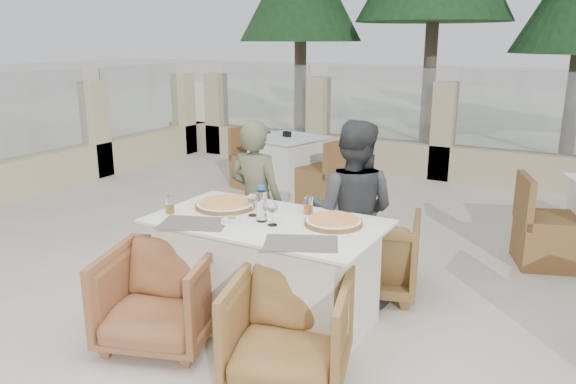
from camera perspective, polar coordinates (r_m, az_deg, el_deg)
The scene contains 22 objects.
ground at distance 4.28m, azimuth -1.66°, elevation -12.28°, with size 80.00×80.00×0.00m, color beige.
sand_patch at distance 17.47m, azimuth 22.87°, elevation 7.66°, with size 30.00×16.00×0.01m, color beige.
perimeter_wall_far at distance 8.36m, azimuth 15.55°, elevation 6.66°, with size 10.00×0.34×1.60m, color tan, non-canonical shape.
perimeter_wall_left at distance 8.10m, azimuth -24.26°, elevation 5.60°, with size 0.34×7.00×1.60m, color beige, non-canonical shape.
dining_table at distance 4.02m, azimuth -2.11°, elevation -8.09°, with size 1.60×0.90×0.77m, color silver, non-canonical shape.
placemat_near_left at distance 3.86m, azimuth -9.53°, elevation -3.15°, with size 0.45×0.30×0.00m, color #5C574F.
placemat_near_right at distance 3.45m, azimuth 1.34°, elevation -5.21°, with size 0.45×0.30×0.00m, color #5C584E.
pizza_left at distance 4.19m, azimuth -6.40°, elevation -1.18°, with size 0.44×0.44×0.06m, color #D35E1C.
pizza_right at distance 3.79m, azimuth 4.63°, elevation -2.97°, with size 0.39×0.39×0.05m, color #D3471C.
water_bottle at distance 3.83m, azimuth -2.70°, elevation -1.16°, with size 0.07×0.07×0.25m, color #A2C1D6.
wine_glass_centre at distance 3.96m, azimuth -3.62°, elevation -1.14°, with size 0.08×0.08×0.18m, color white, non-canonical shape.
wine_glass_near at distance 3.75m, azimuth -1.60°, elevation -2.07°, with size 0.08×0.08×0.18m, color white, non-canonical shape.
beer_glass_left at distance 4.10m, azimuth -11.91°, elevation -1.30°, with size 0.06×0.06×0.12m, color orange.
beer_glass_right at distance 4.00m, azimuth 2.08°, elevation -1.33°, with size 0.07×0.07×0.13m, color orange.
olive_dish at distance 3.83m, azimuth -5.76°, elevation -2.84°, with size 0.11×0.11×0.04m, color silver, non-canonical shape.
armchair_far_left at distance 4.85m, azimuth -0.83°, elevation -4.66°, with size 0.69×0.71×0.65m, color brown.
armchair_far_right at distance 4.58m, azimuth 8.72°, elevation -6.09°, with size 0.69×0.71×0.65m, color brown.
armchair_near_left at distance 3.88m, azimuth -12.93°, elevation -10.35°, with size 0.70×0.72×0.66m, color #925A35.
armchair_near_right at distance 3.40m, azimuth 0.07°, elevation -13.84°, with size 0.69×0.71×0.65m, color olive.
diner_left at distance 4.64m, azimuth -3.25°, elevation -0.99°, with size 0.50×0.33×1.36m, color #575840.
diner_right at distance 4.29m, azimuth 6.52°, elevation -2.08°, with size 0.69×0.54×1.42m, color #36383A.
bg_table_a at distance 7.26m, azimuth -0.10°, elevation 2.64°, with size 1.64×0.82×0.77m, color silver, non-canonical shape.
Camera 1 is at (1.96, -3.24, 1.98)m, focal length 35.00 mm.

